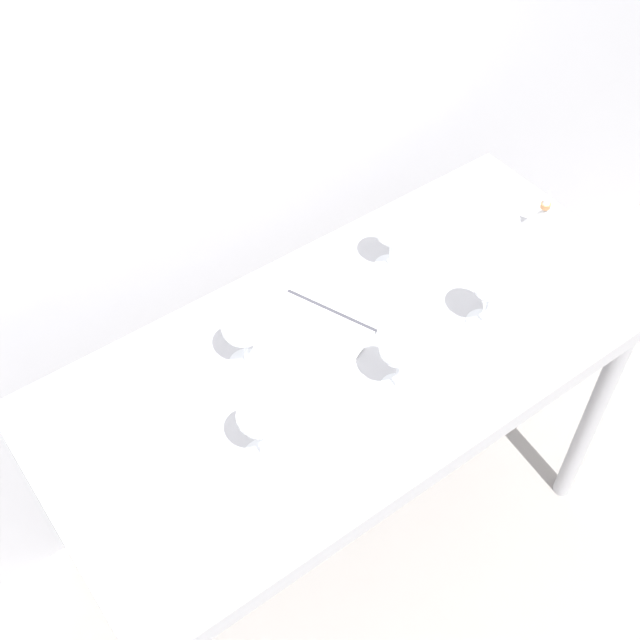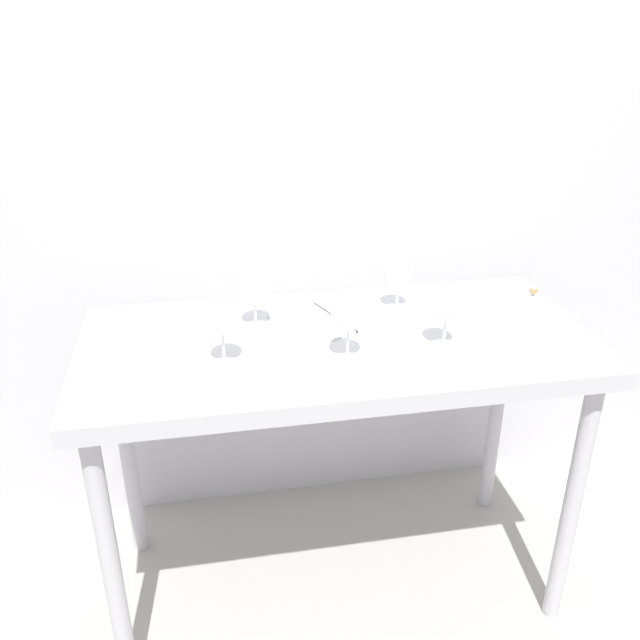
{
  "view_description": "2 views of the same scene",
  "coord_description": "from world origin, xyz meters",
  "px_view_note": "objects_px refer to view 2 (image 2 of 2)",
  "views": [
    {
      "loc": [
        -0.73,
        -0.86,
        2.26
      ],
      "look_at": [
        -0.07,
        0.04,
        1.0
      ],
      "focal_mm": 46.28,
      "sensor_mm": 36.0,
      "label": 1
    },
    {
      "loc": [
        -0.34,
        -1.61,
        1.73
      ],
      "look_at": [
        -0.04,
        0.05,
        0.93
      ],
      "focal_mm": 37.63,
      "sensor_mm": 36.0,
      "label": 2
    }
  ],
  "objects_px": {
    "wine_glass_far_right": "(398,274)",
    "open_notebook": "(335,318)",
    "tasting_sheet_lower": "(198,329)",
    "decanter_funnel": "(531,304)",
    "wine_glass_near_right": "(447,306)",
    "wine_glass_far_left": "(254,289)",
    "wine_glass_near_left": "(222,320)",
    "wine_glass_near_center": "(347,316)",
    "tasting_sheet_upper": "(458,308)"
  },
  "relations": [
    {
      "from": "wine_glass_far_left",
      "to": "tasting_sheet_lower",
      "type": "height_order",
      "value": "wine_glass_far_left"
    },
    {
      "from": "tasting_sheet_upper",
      "to": "tasting_sheet_lower",
      "type": "relative_size",
      "value": 1.24
    },
    {
      "from": "wine_glass_near_center",
      "to": "tasting_sheet_upper",
      "type": "bearing_deg",
      "value": 31.67
    },
    {
      "from": "decanter_funnel",
      "to": "wine_glass_near_left",
      "type": "bearing_deg",
      "value": -171.74
    },
    {
      "from": "wine_glass_near_left",
      "to": "decanter_funnel",
      "type": "xyz_separation_m",
      "value": [
        0.89,
        0.13,
        -0.09
      ]
    },
    {
      "from": "wine_glass_near_right",
      "to": "tasting_sheet_upper",
      "type": "relative_size",
      "value": 0.67
    },
    {
      "from": "tasting_sheet_lower",
      "to": "decanter_funnel",
      "type": "relative_size",
      "value": 1.49
    },
    {
      "from": "wine_glass_far_left",
      "to": "open_notebook",
      "type": "distance_m",
      "value": 0.25
    },
    {
      "from": "wine_glass_near_left",
      "to": "tasting_sheet_lower",
      "type": "xyz_separation_m",
      "value": [
        -0.06,
        0.22,
        -0.13
      ]
    },
    {
      "from": "wine_glass_near_center",
      "to": "wine_glass_near_right",
      "type": "relative_size",
      "value": 1.03
    },
    {
      "from": "wine_glass_far_left",
      "to": "wine_glass_near_right",
      "type": "bearing_deg",
      "value": -23.81
    },
    {
      "from": "open_notebook",
      "to": "wine_glass_far_right",
      "type": "bearing_deg",
      "value": -11.44
    },
    {
      "from": "wine_glass_near_center",
      "to": "wine_glass_near_left",
      "type": "xyz_separation_m",
      "value": [
        -0.31,
        0.02,
        0.0
      ]
    },
    {
      "from": "wine_glass_far_right",
      "to": "tasting_sheet_upper",
      "type": "height_order",
      "value": "wine_glass_far_right"
    },
    {
      "from": "wine_glass_far_right",
      "to": "tasting_sheet_lower",
      "type": "height_order",
      "value": "wine_glass_far_right"
    },
    {
      "from": "wine_glass_near_right",
      "to": "wine_glass_far_left",
      "type": "bearing_deg",
      "value": 156.19
    },
    {
      "from": "tasting_sheet_upper",
      "to": "decanter_funnel",
      "type": "bearing_deg",
      "value": -14.28
    },
    {
      "from": "wine_glass_far_right",
      "to": "tasting_sheet_upper",
      "type": "distance_m",
      "value": 0.22
    },
    {
      "from": "tasting_sheet_upper",
      "to": "wine_glass_near_right",
      "type": "bearing_deg",
      "value": -107.6
    },
    {
      "from": "wine_glass_near_right",
      "to": "wine_glass_far_right",
      "type": "xyz_separation_m",
      "value": [
        -0.05,
        0.26,
        -0.01
      ]
    },
    {
      "from": "wine_glass_near_left",
      "to": "decanter_funnel",
      "type": "relative_size",
      "value": 1.31
    },
    {
      "from": "wine_glass_far_right",
      "to": "decanter_funnel",
      "type": "relative_size",
      "value": 1.17
    },
    {
      "from": "wine_glass_near_right",
      "to": "decanter_funnel",
      "type": "height_order",
      "value": "wine_glass_near_right"
    },
    {
      "from": "wine_glass_near_center",
      "to": "wine_glass_far_right",
      "type": "height_order",
      "value": "wine_glass_near_center"
    },
    {
      "from": "wine_glass_far_left",
      "to": "wine_glass_near_left",
      "type": "relative_size",
      "value": 0.93
    },
    {
      "from": "tasting_sheet_upper",
      "to": "tasting_sheet_lower",
      "type": "bearing_deg",
      "value": -167.41
    },
    {
      "from": "wine_glass_near_left",
      "to": "tasting_sheet_lower",
      "type": "relative_size",
      "value": 0.88
    },
    {
      "from": "wine_glass_far_right",
      "to": "open_notebook",
      "type": "distance_m",
      "value": 0.23
    },
    {
      "from": "wine_glass_near_center",
      "to": "decanter_funnel",
      "type": "distance_m",
      "value": 0.61
    },
    {
      "from": "wine_glass_far_left",
      "to": "wine_glass_far_right",
      "type": "height_order",
      "value": "wine_glass_far_left"
    },
    {
      "from": "decanter_funnel",
      "to": "open_notebook",
      "type": "bearing_deg",
      "value": 171.05
    },
    {
      "from": "decanter_funnel",
      "to": "tasting_sheet_upper",
      "type": "bearing_deg",
      "value": 153.48
    },
    {
      "from": "open_notebook",
      "to": "decanter_funnel",
      "type": "height_order",
      "value": "decanter_funnel"
    },
    {
      "from": "tasting_sheet_lower",
      "to": "decanter_funnel",
      "type": "xyz_separation_m",
      "value": [
        0.96,
        -0.09,
        0.04
      ]
    },
    {
      "from": "wine_glass_near_right",
      "to": "tasting_sheet_upper",
      "type": "xyz_separation_m",
      "value": [
        0.13,
        0.22,
        -0.12
      ]
    },
    {
      "from": "wine_glass_far_left",
      "to": "open_notebook",
      "type": "height_order",
      "value": "wine_glass_far_left"
    },
    {
      "from": "open_notebook",
      "to": "wine_glass_near_center",
      "type": "bearing_deg",
      "value": -116.41
    },
    {
      "from": "open_notebook",
      "to": "tasting_sheet_upper",
      "type": "height_order",
      "value": "open_notebook"
    },
    {
      "from": "wine_glass_far_left",
      "to": "wine_glass_near_right",
      "type": "xyz_separation_m",
      "value": [
        0.48,
        -0.21,
        0.0
      ]
    },
    {
      "from": "wine_glass_far_left",
      "to": "open_notebook",
      "type": "xyz_separation_m",
      "value": [
        0.23,
        0.01,
        -0.11
      ]
    },
    {
      "from": "wine_glass_near_center",
      "to": "wine_glass_near_right",
      "type": "bearing_deg",
      "value": 4.57
    },
    {
      "from": "tasting_sheet_lower",
      "to": "wine_glass_far_right",
      "type": "bearing_deg",
      "value": -19.82
    },
    {
      "from": "wine_glass_near_left",
      "to": "open_notebook",
      "type": "distance_m",
      "value": 0.41
    },
    {
      "from": "wine_glass_near_left",
      "to": "decanter_funnel",
      "type": "height_order",
      "value": "wine_glass_near_left"
    },
    {
      "from": "wine_glass_far_left",
      "to": "tasting_sheet_upper",
      "type": "bearing_deg",
      "value": 1.15
    },
    {
      "from": "wine_glass_near_center",
      "to": "open_notebook",
      "type": "bearing_deg",
      "value": 85.61
    },
    {
      "from": "wine_glass_near_center",
      "to": "wine_glass_far_right",
      "type": "relative_size",
      "value": 1.09
    },
    {
      "from": "wine_glass_near_left",
      "to": "tasting_sheet_lower",
      "type": "bearing_deg",
      "value": 106.54
    },
    {
      "from": "wine_glass_far_left",
      "to": "tasting_sheet_lower",
      "type": "bearing_deg",
      "value": 177.37
    },
    {
      "from": "wine_glass_far_right",
      "to": "open_notebook",
      "type": "height_order",
      "value": "wine_glass_far_right"
    }
  ]
}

